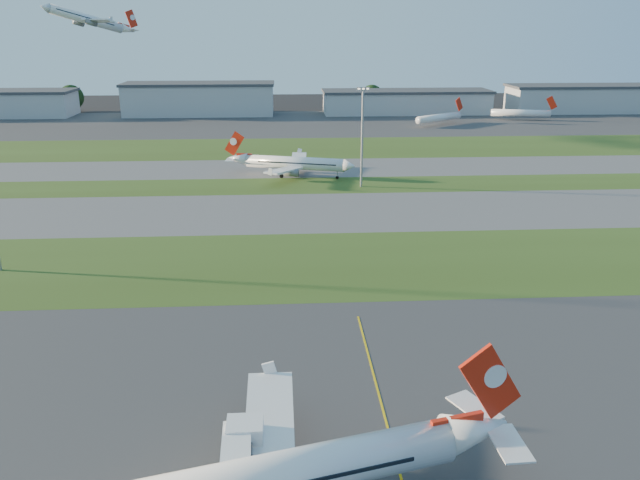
{
  "coord_description": "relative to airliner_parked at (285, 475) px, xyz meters",
  "views": [
    {
      "loc": [
        -5.44,
        -51.96,
        40.09
      ],
      "look_at": [
        0.3,
        44.6,
        7.0
      ],
      "focal_mm": 35.0,
      "sensor_mm": 36.0,
      "label": 1
    }
  ],
  "objects": [
    {
      "name": "tree_west",
      "position": [
        -104.14,
        278.54,
        2.89
      ],
      "size": [
        12.1,
        12.1,
        13.2
      ],
      "color": "black",
      "rests_on": "ground"
    },
    {
      "name": "mini_jet_far",
      "position": [
        108.47,
        236.48,
        -0.96
      ],
      "size": [
        28.27,
        8.86,
        9.48
      ],
      "rotation": [
        0.0,
        0.0,
        -0.22
      ],
      "color": "white",
      "rests_on": "ground"
    },
    {
      "name": "apron_far",
      "position": [
        5.86,
        233.54,
        -4.24
      ],
      "size": [
        400.0,
        80.0,
        0.01
      ],
      "primitive_type": "cube",
      "color": "#333335",
      "rests_on": "ground"
    },
    {
      "name": "grass_strip_b",
      "position": [
        5.86,
        118.54,
        -4.24
      ],
      "size": [
        300.0,
        18.0,
        0.01
      ],
      "primitive_type": "cube",
      "color": "#314617",
      "rests_on": "ground"
    },
    {
      "name": "airliner_taxiing",
      "position": [
        3.3,
        129.34,
        -0.41
      ],
      "size": [
        33.96,
        28.59,
        10.91
      ],
      "rotation": [
        0.0,
        0.0,
        2.84
      ],
      "color": "white",
      "rests_on": "ground"
    },
    {
      "name": "airliner_parked",
      "position": [
        0.0,
        0.0,
        0.0
      ],
      "size": [
        38.03,
        31.88,
        12.09
      ],
      "rotation": [
        0.0,
        0.0,
        0.25
      ],
      "color": "white",
      "rests_on": "ground"
    },
    {
      "name": "taxiway_b",
      "position": [
        5.86,
        140.54,
        -4.24
      ],
      "size": [
        300.0,
        26.0,
        0.01
      ],
      "primitive_type": "cube",
      "color": "#515154",
      "rests_on": "ground"
    },
    {
      "name": "yellow_line",
      "position": [
        10.86,
        8.54,
        -4.24
      ],
      "size": [
        0.25,
        60.0,
        0.02
      ],
      "primitive_type": "cube",
      "color": "gold",
      "rests_on": "ground"
    },
    {
      "name": "tree_mid_west",
      "position": [
        -14.14,
        274.54,
        1.59
      ],
      "size": [
        9.9,
        9.9,
        10.8
      ],
      "color": "black",
      "rests_on": "ground"
    },
    {
      "name": "light_mast_centre",
      "position": [
        20.86,
        116.54,
        10.57
      ],
      "size": [
        3.2,
        0.7,
        25.8
      ],
      "color": "gray",
      "rests_on": "ground"
    },
    {
      "name": "tree_east",
      "position": [
        120.86,
        275.54,
        1.92
      ],
      "size": [
        10.45,
        10.45,
        11.4
      ],
      "color": "black",
      "rests_on": "ground"
    },
    {
      "name": "grass_strip_a",
      "position": [
        5.86,
        60.54,
        -4.24
      ],
      "size": [
        300.0,
        34.0,
        0.01
      ],
      "primitive_type": "cube",
      "color": "#314617",
      "rests_on": "ground"
    },
    {
      "name": "mini_jet_near",
      "position": [
        67.74,
        223.62,
        -0.96
      ],
      "size": [
        24.25,
        18.09,
        9.48
      ],
      "rotation": [
        0.0,
        0.0,
        0.62
      ],
      "color": "white",
      "rests_on": "ground"
    },
    {
      "name": "hangar_far_east",
      "position": [
        160.86,
        263.54,
        2.39
      ],
      "size": [
        96.9,
        23.0,
        13.2
      ],
      "color": "gray",
      "rests_on": "ground"
    },
    {
      "name": "airliner_departing",
      "position": [
        -73.88,
        215.62,
        38.72
      ],
      "size": [
        28.31,
        25.19,
        11.17
      ],
      "rotation": [
        0.0,
        0.0,
        0.71
      ],
      "color": "white"
    },
    {
      "name": "hangar_east",
      "position": [
        60.86,
        263.54,
        1.39
      ],
      "size": [
        81.6,
        23.0,
        11.2
      ],
      "color": "gray",
      "rests_on": "ground"
    },
    {
      "name": "hangar_west",
      "position": [
        -39.14,
        263.54,
        3.39
      ],
      "size": [
        71.4,
        23.0,
        15.2
      ],
      "color": "gray",
      "rests_on": "ground"
    },
    {
      "name": "taxiway_a",
      "position": [
        5.86,
        93.54,
        -4.24
      ],
      "size": [
        300.0,
        32.0,
        0.01
      ],
      "primitive_type": "cube",
      "color": "#515154",
      "rests_on": "ground"
    },
    {
      "name": "tree_mid_east",
      "position": [
        45.86,
        277.54,
        2.57
      ],
      "size": [
        11.55,
        11.55,
        12.6
      ],
      "color": "black",
      "rests_on": "ground"
    },
    {
      "name": "apron_near",
      "position": [
        5.86,
        8.54,
        -4.24
      ],
      "size": [
        300.0,
        70.0,
        0.01
      ],
      "primitive_type": "cube",
      "color": "#333335",
      "rests_on": "ground"
    },
    {
      "name": "grass_strip_c",
      "position": [
        5.86,
        173.54,
        -4.24
      ],
      "size": [
        300.0,
        40.0,
        0.01
      ],
      "primitive_type": "cube",
      "color": "#314617",
      "rests_on": "ground"
    },
    {
      "name": "ground",
      "position": [
        5.86,
        8.54,
        -4.24
      ],
      "size": [
        700.0,
        700.0,
        0.0
      ],
      "primitive_type": "plane",
      "color": "black",
      "rests_on": "ground"
    }
  ]
}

